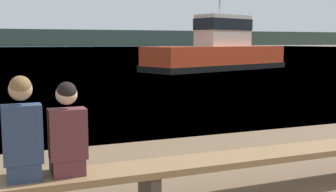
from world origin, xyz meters
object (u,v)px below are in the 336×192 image
at_px(person_right, 67,134).
at_px(tugboat_red, 219,52).
at_px(bench_main, 149,173).
at_px(person_left, 22,134).

bearing_deg(person_right, tugboat_red, 57.68).
bearing_deg(bench_main, person_right, 179.36).
bearing_deg(person_right, bench_main, -0.64).
height_order(bench_main, person_right, person_right).
bearing_deg(person_left, bench_main, -0.31).
xyz_separation_m(bench_main, tugboat_red, (12.33, 20.89, 0.73)).
relative_size(person_left, tugboat_red, 0.09).
relative_size(bench_main, tugboat_red, 0.63).
distance_m(person_left, person_right, 0.44).
distance_m(bench_main, person_right, 1.02).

